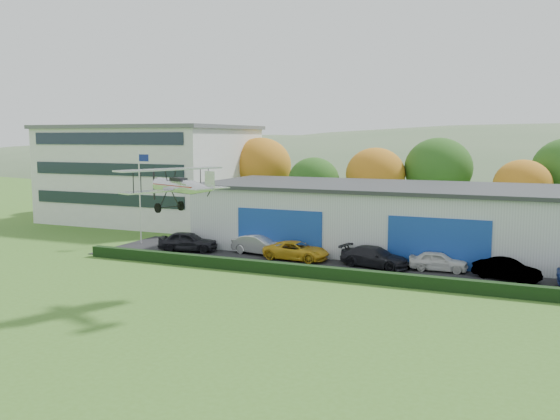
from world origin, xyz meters
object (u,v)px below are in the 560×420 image
at_px(car_3, 375,257).
at_px(car_5, 507,269).
at_px(hangar, 450,220).
at_px(car_2, 296,251).
at_px(car_1, 260,245).
at_px(biplane, 179,185).
at_px(car_0, 188,241).
at_px(car_4, 438,261).
at_px(office_block, 152,173).
at_px(flagpole, 141,189).

relative_size(car_3, car_5, 1.21).
bearing_deg(hangar, car_2, -144.85).
bearing_deg(car_1, car_2, -91.60).
bearing_deg(biplane, hangar, 81.38).
bearing_deg(car_0, car_1, -93.64).
relative_size(car_1, car_4, 1.18).
xyz_separation_m(office_block, car_4, (33.16, -13.75, -4.50)).
relative_size(car_2, car_3, 0.99).
relative_size(office_block, car_2, 4.20).
bearing_deg(car_4, car_3, 93.71).
bearing_deg(car_5, car_2, 107.68).
bearing_deg(biplane, car_1, 118.76).
bearing_deg(flagpole, car_2, -4.41).
bearing_deg(car_2, flagpole, 87.44).
bearing_deg(car_5, car_4, 98.14).
relative_size(flagpole, biplane, 1.25).
relative_size(hangar, office_block, 1.97).
relative_size(car_1, car_3, 0.93).
relative_size(flagpole, car_1, 1.74).
bearing_deg(biplane, car_0, 143.22).
relative_size(car_3, biplane, 0.77).
height_order(hangar, car_4, hangar).
xyz_separation_m(car_2, car_3, (5.99, -0.14, 0.04)).
distance_m(flagpole, car_1, 12.10).
distance_m(office_block, car_0, 20.38).
xyz_separation_m(car_2, car_4, (10.27, 0.39, -0.01)).
height_order(office_block, car_2, office_block).
distance_m(car_0, biplane, 15.45).
distance_m(car_0, car_5, 23.89).
distance_m(office_block, car_5, 40.56).
bearing_deg(biplane, office_block, 150.63).
bearing_deg(car_1, biplane, -162.48).
bearing_deg(hangar, car_5, -59.14).
xyz_separation_m(car_3, car_4, (4.28, 0.53, -0.05)).
distance_m(hangar, car_0, 20.80).
height_order(hangar, biplane, biplane).
xyz_separation_m(office_block, car_3, (28.87, -14.28, -4.44)).
distance_m(car_1, biplane, 14.71).
xyz_separation_m(car_0, car_2, (9.22, 0.33, -0.12)).
distance_m(office_block, car_2, 27.28).
bearing_deg(car_0, car_4, -102.20).
bearing_deg(car_3, car_5, -81.27).
distance_m(car_0, car_4, 19.50).
bearing_deg(car_5, car_1, 105.60).
relative_size(car_0, car_2, 0.95).
bearing_deg(car_0, car_5, -104.74).
distance_m(office_block, car_4, 36.18).
bearing_deg(car_3, car_0, 101.85).
bearing_deg(flagpole, car_4, -1.72).
distance_m(flagpole, car_3, 21.18).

